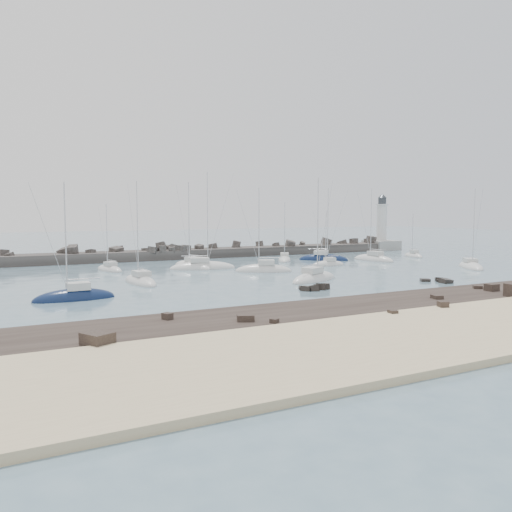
# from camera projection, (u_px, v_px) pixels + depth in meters

# --- Properties ---
(ground) EXTENTS (400.00, 400.00, 0.00)m
(ground) POSITION_uv_depth(u_px,v_px,m) (303.00, 279.00, 69.82)
(ground) COLOR slate
(ground) RESTS_ON ground
(sand_strip) EXTENTS (140.00, 14.00, 1.00)m
(sand_strip) POSITION_uv_depth(u_px,v_px,m) (510.00, 325.00, 41.39)
(sand_strip) COLOR beige
(sand_strip) RESTS_ON ground
(rock_shelf) EXTENTS (140.00, 12.00, 2.07)m
(rock_shelf) POSITION_uv_depth(u_px,v_px,m) (421.00, 305.00, 50.30)
(rock_shelf) COLOR black
(rock_shelf) RESTS_ON ground
(rock_cluster_near) EXTENTS (4.05, 3.03, 1.32)m
(rock_cluster_near) POSITION_uv_depth(u_px,v_px,m) (316.00, 288.00, 60.07)
(rock_cluster_near) COLOR black
(rock_cluster_near) RESTS_ON ground
(rock_cluster_far) EXTENTS (3.70, 3.93, 1.27)m
(rock_cluster_far) POSITION_uv_depth(u_px,v_px,m) (439.00, 282.00, 66.78)
(rock_cluster_far) COLOR black
(rock_cluster_far) RESTS_ON ground
(breakwater) EXTENTS (115.00, 7.21, 5.05)m
(breakwater) POSITION_uv_depth(u_px,v_px,m) (170.00, 257.00, 100.16)
(breakwater) COLOR #322E2C
(breakwater) RESTS_ON ground
(lighthouse) EXTENTS (7.00, 7.00, 14.60)m
(lighthouse) POSITION_uv_depth(u_px,v_px,m) (381.00, 237.00, 124.49)
(lighthouse) COLOR gray
(lighthouse) RESTS_ON ground
(sailboat_1) EXTENTS (4.15, 7.56, 11.49)m
(sailboat_1) POSITION_uv_depth(u_px,v_px,m) (110.00, 270.00, 79.61)
(sailboat_1) COLOR silver
(sailboat_1) RESTS_ON ground
(sailboat_2) EXTENTS (8.50, 2.78, 13.57)m
(sailboat_2) POSITION_uv_depth(u_px,v_px,m) (75.00, 298.00, 53.13)
(sailboat_2) COLOR #0F1D40
(sailboat_2) RESTS_ON ground
(sailboat_3) EXTENTS (3.71, 9.38, 14.43)m
(sailboat_3) POSITION_uv_depth(u_px,v_px,m) (140.00, 282.00, 65.57)
(sailboat_3) COLOR silver
(sailboat_3) RESTS_ON ground
(sailboat_4) EXTENTS (11.37, 5.82, 17.04)m
(sailboat_4) POSITION_uv_depth(u_px,v_px,m) (203.00, 268.00, 82.22)
(sailboat_4) COLOR silver
(sailboat_4) RESTS_ON ground
(sailboat_5) EXTENTS (9.20, 6.40, 14.23)m
(sailboat_5) POSITION_uv_depth(u_px,v_px,m) (264.00, 271.00, 78.28)
(sailboat_5) COLOR silver
(sailboat_5) RESTS_ON ground
(sailboat_6) EXTENTS (5.94, 7.90, 12.25)m
(sailboat_6) POSITION_uv_depth(u_px,v_px,m) (285.00, 260.00, 96.16)
(sailboat_6) COLOR silver
(sailboat_6) RESTS_ON ground
(sailboat_7) EXTENTS (9.93, 6.58, 15.18)m
(sailboat_7) POSITION_uv_depth(u_px,v_px,m) (314.00, 280.00, 67.95)
(sailboat_7) COLOR silver
(sailboat_7) RESTS_ON ground
(sailboat_8) EXTENTS (9.12, 8.47, 15.09)m
(sailboat_8) POSITION_uv_depth(u_px,v_px,m) (323.00, 259.00, 97.18)
(sailboat_8) COLOR #0F1D40
(sailboat_8) RESTS_ON ground
(sailboat_9) EXTENTS (6.59, 2.29, 10.45)m
(sailboat_9) POSITION_uv_depth(u_px,v_px,m) (328.00, 265.00, 87.04)
(sailboat_9) COLOR silver
(sailboat_9) RESTS_ON ground
(sailboat_10) EXTENTS (4.42, 9.82, 15.04)m
(sailboat_10) POSITION_uv_depth(u_px,v_px,m) (373.00, 260.00, 96.26)
(sailboat_10) COLOR silver
(sailboat_10) RESTS_ON ground
(sailboat_11) EXTENTS (7.23, 9.17, 14.22)m
(sailboat_11) POSITION_uv_depth(u_px,v_px,m) (471.00, 267.00, 83.62)
(sailboat_11) COLOR silver
(sailboat_11) RESTS_ON ground
(sailboat_12) EXTENTS (3.09, 6.34, 9.90)m
(sailboat_12) POSITION_uv_depth(u_px,v_px,m) (413.00, 256.00, 104.14)
(sailboat_12) COLOR silver
(sailboat_12) RESTS_ON ground
(sailboat_13) EXTENTS (5.27, 10.27, 15.52)m
(sailboat_13) POSITION_uv_depth(u_px,v_px,m) (192.00, 267.00, 83.92)
(sailboat_13) COLOR silver
(sailboat_13) RESTS_ON ground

